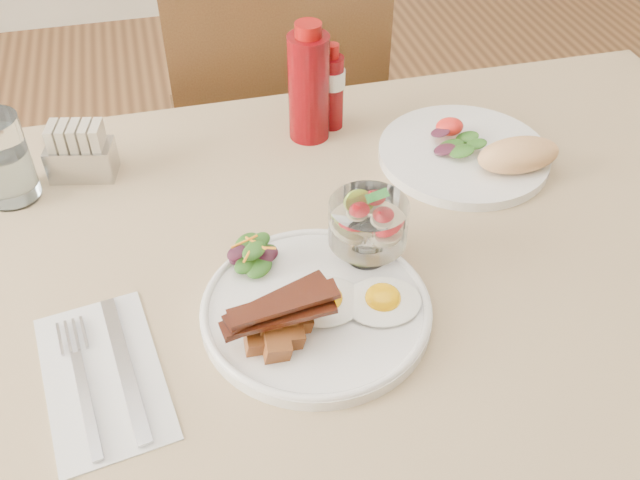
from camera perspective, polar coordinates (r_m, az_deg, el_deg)
table at (r=1.01m, az=3.50°, el=-5.19°), size 1.33×0.88×0.75m
chair_far at (r=1.59m, az=-3.64°, el=8.57°), size 0.42×0.42×0.93m
main_plate at (r=0.87m, az=-0.32°, el=-5.64°), size 0.28×0.28×0.02m
fried_eggs at (r=0.86m, az=2.71°, el=-4.80°), size 0.19×0.13×0.03m
bacon_potato_pile at (r=0.81m, az=-3.39°, el=-6.55°), size 0.14×0.08×0.06m
side_salad at (r=0.90m, az=-5.34°, el=-1.25°), size 0.07×0.06×0.04m
fruit_cup at (r=0.89m, az=3.87°, el=1.37°), size 0.10×0.10×0.10m
second_plate at (r=1.13m, az=12.39°, el=6.82°), size 0.26×0.26×0.07m
ketchup_bottle at (r=1.13m, az=-0.90°, el=12.24°), size 0.07×0.07×0.19m
hot_sauce_bottle at (r=1.16m, az=0.98°, el=12.07°), size 0.05×0.05×0.15m
sugar_caddy at (r=1.12m, az=-18.63°, el=6.57°), size 0.11×0.07×0.09m
water_glass at (r=1.10m, az=-23.96°, el=5.59°), size 0.08×0.08×0.13m
napkin_cutlery at (r=0.85m, az=-16.85°, el=-10.31°), size 0.16×0.25×0.01m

